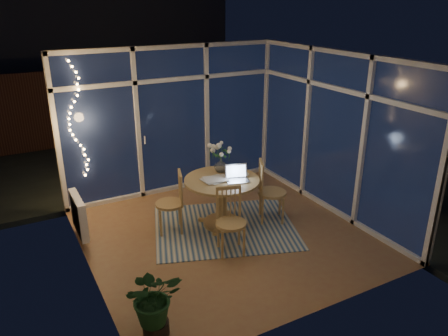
{
  "coord_description": "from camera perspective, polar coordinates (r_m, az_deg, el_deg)",
  "views": [
    {
      "loc": [
        -2.77,
        -5.03,
        3.33
      ],
      "look_at": [
        0.1,
        0.25,
        0.97
      ],
      "focal_mm": 35.0,
      "sensor_mm": 36.0,
      "label": 1
    }
  ],
  "objects": [
    {
      "name": "wall_left",
      "position": [
        5.48,
        -18.35,
        -1.46
      ],
      "size": [
        0.04,
        4.0,
        2.6
      ],
      "primitive_type": "cube",
      "color": "silver",
      "rests_on": "floor"
    },
    {
      "name": "rug",
      "position": [
        6.82,
        0.13,
        -7.72
      ],
      "size": [
        2.58,
        2.31,
        0.01
      ],
      "primitive_type": "cube",
      "rotation": [
        0.0,
        0.0,
        -0.34
      ],
      "color": "beige",
      "rests_on": "floor"
    },
    {
      "name": "neighbour_roof",
      "position": [
        13.92,
        -16.27,
        15.94
      ],
      "size": [
        7.0,
        3.0,
        2.2
      ],
      "primitive_type": "cube",
      "color": "#2F3238",
      "rests_on": "ground"
    },
    {
      "name": "chair_front",
      "position": [
        5.98,
        0.93,
        -7.06
      ],
      "size": [
        0.55,
        0.55,
        0.95
      ],
      "primitive_type": "cube",
      "rotation": [
        0.0,
        0.0,
        -0.3
      ],
      "color": "#AD884E",
      "rests_on": "floor"
    },
    {
      "name": "flower_vase",
      "position": [
        6.8,
        -0.39,
        0.33
      ],
      "size": [
        0.26,
        0.26,
        0.21
      ],
      "primitive_type": "imported",
      "rotation": [
        0.0,
        0.0,
        -0.34
      ],
      "color": "silver",
      "rests_on": "dining_table"
    },
    {
      "name": "potted_plant",
      "position": [
        4.76,
        -9.07,
        -17.2
      ],
      "size": [
        0.6,
        0.54,
        0.76
      ],
      "primitive_type": "imported",
      "rotation": [
        0.0,
        0.0,
        -0.15
      ],
      "color": "#18431F",
      "rests_on": "floor"
    },
    {
      "name": "wall_front",
      "position": [
        4.58,
        12.5,
        -5.44
      ],
      "size": [
        4.0,
        0.04,
        2.6
      ],
      "primitive_type": "cube",
      "color": "silver",
      "rests_on": "floor"
    },
    {
      "name": "window_wall_back",
      "position": [
        7.79,
        -6.67,
        6.16
      ],
      "size": [
        4.0,
        0.1,
        2.6
      ],
      "primitive_type": "cube",
      "color": "white",
      "rests_on": "floor"
    },
    {
      "name": "newspapers",
      "position": [
        6.54,
        -1.06,
        -1.46
      ],
      "size": [
        0.37,
        0.29,
        0.02
      ],
      "primitive_type": "cube",
      "rotation": [
        0.0,
        0.0,
        -0.05
      ],
      "color": "silver",
      "rests_on": "dining_table"
    },
    {
      "name": "phone",
      "position": [
        6.43,
        1.03,
        -1.92
      ],
      "size": [
        0.12,
        0.1,
        0.01
      ],
      "primitive_type": "cube",
      "rotation": [
        0.0,
        0.0,
        -0.45
      ],
      "color": "black",
      "rests_on": "dining_table"
    },
    {
      "name": "garden_patio",
      "position": [
        11.08,
        -9.93,
        3.26
      ],
      "size": [
        12.0,
        6.0,
        0.1
      ],
      "primitive_type": "cube",
      "color": "black",
      "rests_on": "ground"
    },
    {
      "name": "garden_shrubs",
      "position": [
        9.13,
        -14.54,
        2.31
      ],
      "size": [
        0.9,
        0.9,
        0.9
      ],
      "primitive_type": "sphere",
      "color": "#153119",
      "rests_on": "ground"
    },
    {
      "name": "fairy_lights",
      "position": [
        7.23,
        -18.75,
        5.82
      ],
      "size": [
        0.24,
        0.1,
        1.85
      ],
      "primitive_type": null,
      "color": "#FFB866",
      "rests_on": "window_wall_back"
    },
    {
      "name": "radiator",
      "position": [
        6.67,
        -18.46,
        -5.84
      ],
      "size": [
        0.1,
        0.7,
        0.58
      ],
      "primitive_type": "cube",
      "color": "white",
      "rests_on": "wall_left"
    },
    {
      "name": "floor",
      "position": [
        6.64,
        0.3,
        -8.69
      ],
      "size": [
        4.0,
        4.0,
        0.0
      ],
      "primitive_type": "plane",
      "color": "#8F5D3E",
      "rests_on": "ground"
    },
    {
      "name": "dining_table",
      "position": [
        6.73,
        -0.28,
        -4.51
      ],
      "size": [
        1.45,
        1.45,
        0.78
      ],
      "primitive_type": "cylinder",
      "rotation": [
        0.0,
        0.0,
        -0.34
      ],
      "color": "#AD884E",
      "rests_on": "floor"
    },
    {
      "name": "wall_right",
      "position": [
        7.22,
        14.42,
        4.41
      ],
      "size": [
        0.04,
        4.0,
        2.6
      ],
      "primitive_type": "cube",
      "color": "silver",
      "rests_on": "floor"
    },
    {
      "name": "window_wall_right",
      "position": [
        7.2,
        14.18,
        4.37
      ],
      "size": [
        0.1,
        4.0,
        2.6
      ],
      "primitive_type": "cube",
      "color": "white",
      "rests_on": "floor"
    },
    {
      "name": "chair_left",
      "position": [
        6.56,
        -7.13,
        -4.47
      ],
      "size": [
        0.56,
        0.56,
        0.96
      ],
      "primitive_type": "cube",
      "rotation": [
        0.0,
        0.0,
        -1.88
      ],
      "color": "#AD884E",
      "rests_on": "floor"
    },
    {
      "name": "wall_back",
      "position": [
        7.82,
        -6.78,
        6.23
      ],
      "size": [
        4.0,
        0.04,
        2.6
      ],
      "primitive_type": "cube",
      "color": "silver",
      "rests_on": "floor"
    },
    {
      "name": "bowl",
      "position": [
        6.68,
        2.64,
        -0.9
      ],
      "size": [
        0.19,
        0.19,
        0.04
      ],
      "primitive_type": "imported",
      "rotation": [
        0.0,
        0.0,
        -0.34
      ],
      "color": "silver",
      "rests_on": "dining_table"
    },
    {
      "name": "chair_right",
      "position": [
        6.86,
        6.3,
        -3.01
      ],
      "size": [
        0.63,
        0.63,
        1.01
      ],
      "primitive_type": "cube",
      "rotation": [
        0.0,
        0.0,
        1.1
      ],
      "color": "#AD884E",
      "rests_on": "floor"
    },
    {
      "name": "laptop",
      "position": [
        6.45,
        1.81,
        -0.72
      ],
      "size": [
        0.41,
        0.37,
        0.25
      ],
      "primitive_type": null,
      "rotation": [
        0.0,
        0.0,
        -0.31
      ],
      "color": "silver",
      "rests_on": "dining_table"
    },
    {
      "name": "ceiling",
      "position": [
        5.79,
        0.35,
        14.18
      ],
      "size": [
        4.0,
        4.0,
        0.0
      ],
      "primitive_type": "plane",
      "color": "white",
      "rests_on": "wall_back"
    },
    {
      "name": "garden_fence",
      "position": [
        11.16,
        -13.54,
        8.24
      ],
      "size": [
        11.0,
        0.08,
        1.8
      ],
      "primitive_type": "cube",
      "color": "#351913",
      "rests_on": "ground"
    }
  ]
}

